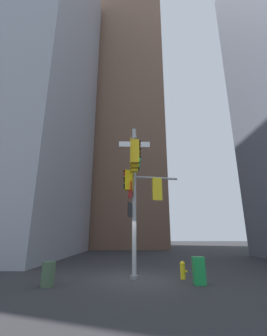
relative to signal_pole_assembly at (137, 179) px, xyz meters
name	(u,v)px	position (x,y,z in m)	size (l,w,h in m)	color
ground	(134,279)	(-0.14, 0.57, -4.45)	(120.00, 120.00, 0.00)	#2D2D30
building_tower_left	(13,70)	(-14.18, 10.79, 15.55)	(16.18, 16.18, 39.99)	#9399A3
building_mid_block	(119,115)	(-3.43, 27.28, 19.16)	(15.27, 15.27, 47.21)	brown
signal_pole_assembly	(137,179)	(0.00, 0.00, 0.00)	(3.00, 2.95, 7.31)	#9EA0A3
fire_hydrant	(183,270)	(2.03, 0.61, -4.05)	(0.33, 0.23, 0.75)	yellow
newspaper_box	(199,271)	(2.46, -0.58, -3.92)	(0.45, 0.36, 1.04)	#198C3F
trash_bin	(48,274)	(-3.43, -1.01, -4.00)	(0.50, 0.50, 0.89)	#3F593F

